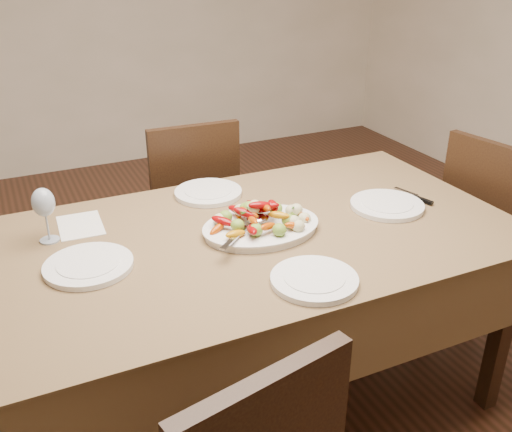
{
  "coord_description": "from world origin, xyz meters",
  "views": [
    {
      "loc": [
        -0.86,
        -1.6,
        1.67
      ],
      "look_at": [
        -0.1,
        0.01,
        0.82
      ],
      "focal_mm": 40.0,
      "sensor_mm": 36.0,
      "label": 1
    }
  ],
  "objects": [
    {
      "name": "floor",
      "position": [
        0.0,
        0.0,
        0.0
      ],
      "size": [
        6.0,
        6.0,
        0.0
      ],
      "primitive_type": "plane",
      "color": "#391D11",
      "rests_on": "ground"
    },
    {
      "name": "dining_table",
      "position": [
        -0.1,
        0.01,
        0.38
      ],
      "size": [
        1.85,
        1.05,
        0.76
      ],
      "primitive_type": "cube",
      "rotation": [
        0.0,
        0.0,
        -0.01
      ],
      "color": "brown",
      "rests_on": "ground"
    },
    {
      "name": "chair_far",
      "position": [
        -0.06,
        0.9,
        0.47
      ],
      "size": [
        0.44,
        0.44,
        0.95
      ],
      "primitive_type": null,
      "rotation": [
        0.0,
        0.0,
        3.1
      ],
      "color": "black",
      "rests_on": "ground"
    },
    {
      "name": "chair_right",
      "position": [
        1.13,
        -0.01,
        0.47
      ],
      "size": [
        0.48,
        0.48,
        0.95
      ],
      "primitive_type": null,
      "rotation": [
        0.0,
        0.0,
        1.73
      ],
      "color": "black",
      "rests_on": "ground"
    },
    {
      "name": "serving_platter",
      "position": [
        -0.08,
        0.0,
        0.77
      ],
      "size": [
        0.41,
        0.31,
        0.02
      ],
      "primitive_type": "ellipsoid",
      "rotation": [
        0.0,
        0.0,
        -0.01
      ],
      "color": "white",
      "rests_on": "dining_table"
    },
    {
      "name": "roasted_vegetables",
      "position": [
        -0.08,
        0.0,
        0.83
      ],
      "size": [
        0.34,
        0.23,
        0.09
      ],
      "primitive_type": null,
      "rotation": [
        0.0,
        0.0,
        -0.01
      ],
      "color": "#7B0406",
      "rests_on": "serving_platter"
    },
    {
      "name": "serving_spoon",
      "position": [
        -0.15,
        -0.03,
        0.81
      ],
      "size": [
        0.24,
        0.24,
        0.03
      ],
      "primitive_type": null,
      "rotation": [
        0.0,
        0.0,
        -0.79
      ],
      "color": "#9EA0A8",
      "rests_on": "serving_platter"
    },
    {
      "name": "plate_left",
      "position": [
        -0.68,
        0.01,
        0.77
      ],
      "size": [
        0.28,
        0.28,
        0.02
      ],
      "primitive_type": "cylinder",
      "color": "white",
      "rests_on": "dining_table"
    },
    {
      "name": "plate_right",
      "position": [
        0.44,
        -0.02,
        0.77
      ],
      "size": [
        0.28,
        0.28,
        0.02
      ],
      "primitive_type": "cylinder",
      "color": "white",
      "rests_on": "dining_table"
    },
    {
      "name": "plate_far",
      "position": [
        -0.13,
        0.38,
        0.77
      ],
      "size": [
        0.27,
        0.27,
        0.02
      ],
      "primitive_type": "cylinder",
      "color": "white",
      "rests_on": "dining_table"
    },
    {
      "name": "plate_near",
      "position": [
        -0.08,
        -0.36,
        0.77
      ],
      "size": [
        0.26,
        0.26,
        0.02
      ],
      "primitive_type": "cylinder",
      "color": "white",
      "rests_on": "dining_table"
    },
    {
      "name": "wine_glass",
      "position": [
        -0.76,
        0.25,
        0.86
      ],
      "size": [
        0.08,
        0.08,
        0.2
      ],
      "primitive_type": null,
      "color": "#8C99A5",
      "rests_on": "dining_table"
    },
    {
      "name": "menu_card",
      "position": [
        -0.65,
        0.32,
        0.76
      ],
      "size": [
        0.16,
        0.22,
        0.0
      ],
      "primitive_type": "cube",
      "rotation": [
        0.0,
        0.0,
        -0.05
      ],
      "color": "silver",
      "rests_on": "dining_table"
    },
    {
      "name": "table_knife",
      "position": [
        0.6,
        0.0,
        0.76
      ],
      "size": [
        0.07,
        0.2,
        0.01
      ],
      "primitive_type": null,
      "rotation": [
        0.0,
        0.0,
        0.26
      ],
      "color": "#9EA0A8",
      "rests_on": "dining_table"
    }
  ]
}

